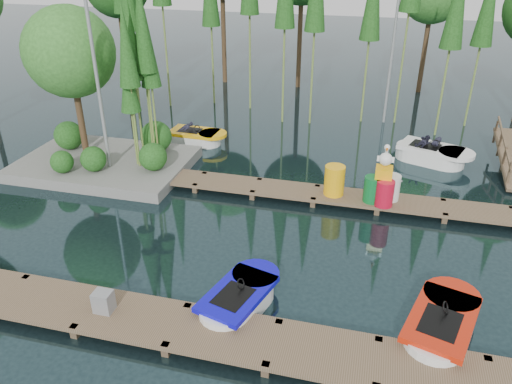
% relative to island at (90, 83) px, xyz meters
% --- Properties ---
extents(ground_plane, '(90.00, 90.00, 0.00)m').
position_rel_island_xyz_m(ground_plane, '(6.30, -3.29, -3.18)').
color(ground_plane, '#1C3034').
extents(near_dock, '(18.00, 1.50, 0.50)m').
position_rel_island_xyz_m(near_dock, '(6.30, -7.79, -2.95)').
color(near_dock, brown).
rests_on(near_dock, ground).
extents(far_dock, '(15.00, 1.20, 0.50)m').
position_rel_island_xyz_m(far_dock, '(7.30, -0.79, -2.95)').
color(far_dock, brown).
rests_on(far_dock, ground).
extents(island, '(6.20, 4.20, 6.75)m').
position_rel_island_xyz_m(island, '(0.00, 0.00, 0.00)').
color(island, slate).
rests_on(island, ground).
extents(lamp_island, '(0.30, 0.30, 7.25)m').
position_rel_island_xyz_m(lamp_island, '(0.80, -0.79, 1.08)').
color(lamp_island, gray).
rests_on(lamp_island, ground).
extents(lamp_rear, '(0.30, 0.30, 7.25)m').
position_rel_island_xyz_m(lamp_rear, '(10.30, 7.71, 1.08)').
color(lamp_rear, gray).
rests_on(lamp_rear, ground).
extents(boat_blue, '(1.80, 2.78, 0.86)m').
position_rel_island_xyz_m(boat_blue, '(7.38, -6.63, -2.93)').
color(boat_blue, white).
rests_on(boat_blue, ground).
extents(boat_red, '(2.02, 3.04, 0.94)m').
position_rel_island_xyz_m(boat_red, '(11.90, -6.40, -2.91)').
color(boat_red, white).
rests_on(boat_red, ground).
extents(boat_yellow_far, '(2.64, 1.30, 1.29)m').
position_rel_island_xyz_m(boat_yellow_far, '(2.66, 3.01, -2.91)').
color(boat_yellow_far, white).
rests_on(boat_yellow_far, ground).
extents(boat_white_far, '(3.23, 2.28, 1.40)m').
position_rel_island_xyz_m(boat_white_far, '(12.19, 3.46, -2.87)').
color(boat_white_far, white).
rests_on(boat_white_far, ground).
extents(utility_cabinet, '(0.41, 0.35, 0.51)m').
position_rel_island_xyz_m(utility_cabinet, '(4.55, -7.79, -2.63)').
color(utility_cabinet, gray).
rests_on(utility_cabinet, near_dock).
extents(yellow_barrel, '(0.66, 0.66, 0.99)m').
position_rel_island_xyz_m(yellow_barrel, '(8.90, -0.79, -2.39)').
color(yellow_barrel, '#FFB20D').
rests_on(yellow_barrel, far_dock).
extents(drum_cluster, '(1.12, 1.03, 1.93)m').
position_rel_island_xyz_m(drum_cluster, '(10.44, -0.94, -2.32)').
color(drum_cluster, '#0B6729').
rests_on(drum_cluster, far_dock).
extents(seagull_post, '(0.51, 0.28, 0.82)m').
position_rel_island_xyz_m(seagull_post, '(10.74, -0.79, -2.33)').
color(seagull_post, gray).
rests_on(seagull_post, far_dock).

